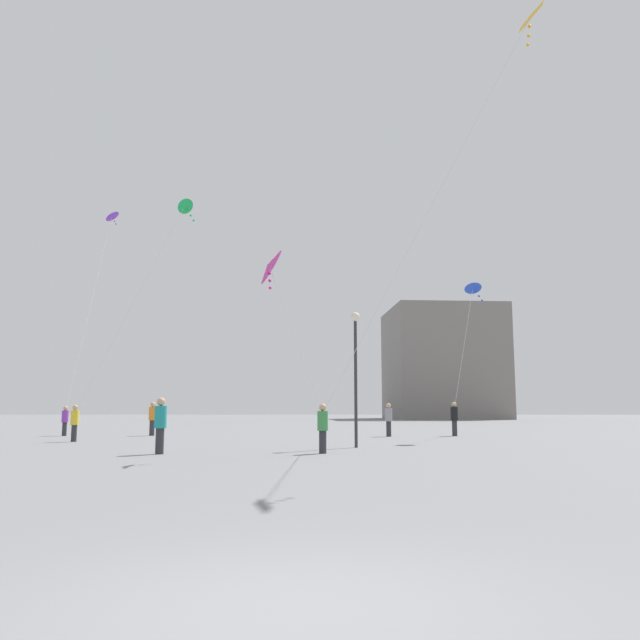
# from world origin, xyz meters

# --- Properties ---
(ground_plane) EXTENTS (300.00, 300.00, 0.00)m
(ground_plane) POSITION_xyz_m (0.00, 0.00, 0.00)
(ground_plane) COLOR slate
(person_in_yellow) EXTENTS (0.35, 0.35, 1.61)m
(person_in_yellow) POSITION_xyz_m (-10.89, 23.56, 0.88)
(person_in_yellow) COLOR #2D2D33
(person_in_yellow) RESTS_ON ground_plane
(person_in_orange) EXTENTS (0.39, 0.39, 1.81)m
(person_in_orange) POSITION_xyz_m (-9.19, 29.99, 0.99)
(person_in_orange) COLOR #2D2D33
(person_in_orange) RESTS_ON ground_plane
(person_in_black) EXTENTS (0.39, 0.39, 1.80)m
(person_in_black) POSITION_xyz_m (7.09, 29.68, 0.99)
(person_in_black) COLOR #2D2D33
(person_in_black) RESTS_ON ground_plane
(person_in_teal) EXTENTS (0.39, 0.39, 1.80)m
(person_in_teal) POSITION_xyz_m (-5.10, 15.93, 0.99)
(person_in_teal) COLOR #2D2D33
(person_in_teal) RESTS_ON ground_plane
(person_in_grey) EXTENTS (0.38, 0.38, 1.73)m
(person_in_grey) POSITION_xyz_m (3.51, 29.03, 0.95)
(person_in_grey) COLOR #2D2D33
(person_in_grey) RESTS_ON ground_plane
(person_in_purple) EXTENTS (0.35, 0.35, 1.59)m
(person_in_purple) POSITION_xyz_m (-13.78, 29.58, 0.87)
(person_in_purple) COLOR #2D2D33
(person_in_purple) RESTS_ON ground_plane
(person_in_green) EXTENTS (0.35, 0.35, 1.61)m
(person_in_green) POSITION_xyz_m (0.14, 16.29, 0.88)
(person_in_green) COLOR #2D2D33
(person_in_green) RESTS_ON ground_plane
(kite_amber_delta) EXTENTS (6.57, 4.19, 12.02)m
(kite_amber_delta) POSITION_xyz_m (6.17, 12.85, 12.66)
(kite_amber_delta) COLOR yellow
(kite_cobalt_diamond) EXTENTS (0.91, 4.89, 6.15)m
(kite_cobalt_diamond) POSITION_xyz_m (7.28, 25.26, 7.10)
(kite_cobalt_diamond) COLOR blue
(kite_magenta_diamond) EXTENTS (2.15, 1.92, 5.24)m
(kite_magenta_diamond) POSITION_xyz_m (-1.55, 15.04, 5.94)
(kite_magenta_diamond) COLOR #D12899
(kite_emerald_diamond) EXTENTS (5.16, 0.92, 9.66)m
(kite_emerald_diamond) POSITION_xyz_m (-6.29, 23.21, 10.40)
(kite_emerald_diamond) COLOR green
(kite_violet_diamond) EXTENTS (0.88, 7.08, 13.24)m
(kite_violet_diamond) POSITION_xyz_m (-14.05, 36.05, 14.00)
(kite_violet_diamond) COLOR purple
(building_left_hall) EXTENTS (16.40, 17.32, 15.78)m
(building_left_hall) POSITION_xyz_m (17.00, 87.63, 7.89)
(building_left_hall) COLOR gray
(building_left_hall) RESTS_ON ground_plane
(lamppost_east) EXTENTS (0.36, 0.36, 5.13)m
(lamppost_east) POSITION_xyz_m (1.38, 19.46, 3.43)
(lamppost_east) COLOR #2D2D30
(lamppost_east) RESTS_ON ground_plane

